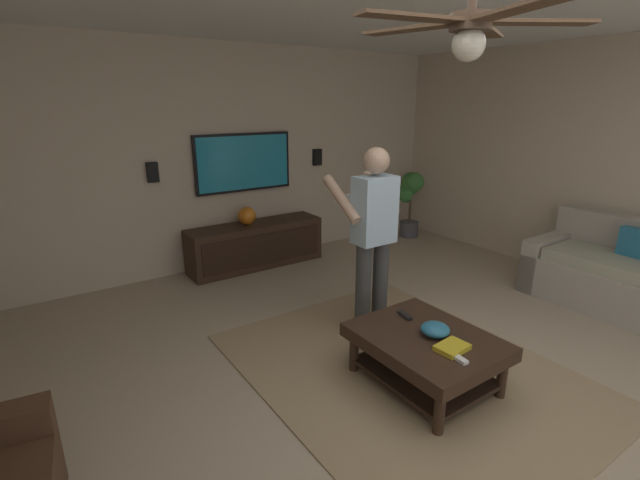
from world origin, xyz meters
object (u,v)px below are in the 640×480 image
object	(u,v)px
remote_white	(458,358)
ceiling_fan	(470,28)
remote_black	(405,315)
wall_speaker_left	(317,157)
wall_speaker_right	(153,172)
person_standing	(373,229)
vase_round	(247,216)
media_console	(256,245)
coffee_table	(425,348)
potted_plant_tall	(410,193)
couch	(636,281)
book	(452,348)
bowl	(435,329)
tv	(244,162)

from	to	relation	value
remote_white	ceiling_fan	size ratio (longest dim) A/B	0.13
remote_black	wall_speaker_left	bearing A→B (deg)	-10.11
remote_black	wall_speaker_right	distance (m)	3.20
person_standing	vase_round	xyz separation A→B (m)	(2.06, 0.23, -0.27)
media_console	coffee_table	bearing A→B (deg)	-2.38
media_console	potted_plant_tall	bearing A→B (deg)	87.30
remote_white	remote_black	size ratio (longest dim) A/B	1.00
couch	potted_plant_tall	bearing A→B (deg)	-91.79
book	person_standing	bearing A→B (deg)	72.56
couch	remote_black	bearing A→B (deg)	-14.11
person_standing	remote_black	bearing A→B (deg)	164.12
couch	person_standing	size ratio (longest dim) A/B	1.16
couch	media_console	world-z (taller)	couch
media_console	remote_black	bearing A→B (deg)	-1.02
coffee_table	potted_plant_tall	xyz separation A→B (m)	(2.82, -2.68, 0.37)
bowl	media_console	bearing A→B (deg)	-1.44
media_console	tv	distance (m)	1.03
book	vase_round	distance (m)	3.20
remote_white	ceiling_fan	xyz separation A→B (m)	(-0.06, 0.25, 1.92)
couch	remote_white	xyz separation A→B (m)	(-0.00, 2.66, 0.09)
wall_speaker_left	person_standing	bearing A→B (deg)	156.97
coffee_table	wall_speaker_right	size ratio (longest dim) A/B	4.55
coffee_table	ceiling_fan	size ratio (longest dim) A/B	0.84
vase_round	ceiling_fan	bearing A→B (deg)	174.16
person_standing	book	world-z (taller)	person_standing
media_console	wall_speaker_right	size ratio (longest dim) A/B	7.73
media_console	tv	size ratio (longest dim) A/B	1.35
remote_white	coffee_table	bearing A→B (deg)	174.61
wall_speaker_left	vase_round	bearing A→B (deg)	101.11
coffee_table	potted_plant_tall	size ratio (longest dim) A/B	1.02
ceiling_fan	coffee_table	bearing A→B (deg)	-39.02
coffee_table	tv	xyz separation A→B (m)	(3.18, -0.12, 0.98)
coffee_table	book	xyz separation A→B (m)	(-0.24, 0.01, 0.12)
vase_round	ceiling_fan	world-z (taller)	ceiling_fan
wall_speaker_right	ceiling_fan	distance (m)	3.80
remote_white	remote_black	world-z (taller)	same
bowl	couch	bearing A→B (deg)	-96.70
ceiling_fan	tv	bearing A→B (deg)	-7.01
bowl	remote_black	size ratio (longest dim) A/B	1.37
vase_round	wall_speaker_right	size ratio (longest dim) A/B	1.00
couch	remote_white	distance (m)	2.66
couch	coffee_table	bearing A→B (deg)	-7.45
potted_plant_tall	wall_speaker_right	size ratio (longest dim) A/B	4.47
remote_white	vase_round	distance (m)	3.30
book	ceiling_fan	world-z (taller)	ceiling_fan
bowl	wall_speaker_left	size ratio (longest dim) A/B	0.94
media_console	person_standing	world-z (taller)	person_standing
tv	person_standing	xyz separation A→B (m)	(-2.28, -0.13, -0.34)
media_console	remote_black	size ratio (longest dim) A/B	11.33
potted_plant_tall	remote_black	bearing A→B (deg)	134.12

